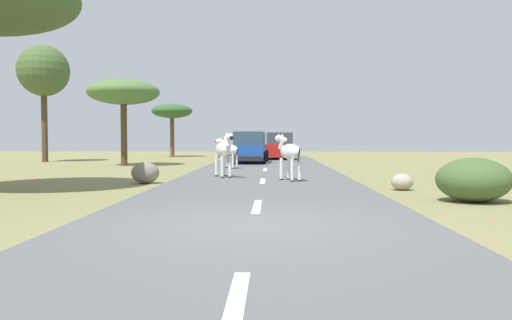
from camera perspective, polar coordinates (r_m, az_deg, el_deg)
name	(u,v)px	position (r m, az deg, el deg)	size (l,w,h in m)	color
ground_plane	(249,226)	(8.21, -0.78, -7.53)	(90.00, 90.00, 0.00)	olive
road	(253,225)	(8.20, -0.29, -7.36)	(6.00, 64.00, 0.05)	#56595B
lane_markings	(251,235)	(7.21, -0.59, -8.50)	(0.16, 56.00, 0.01)	silver
zebra_0	(224,150)	(17.66, -3.67, 1.11)	(0.90, 1.61, 1.60)	silver
zebra_1	(289,152)	(16.32, 3.75, 0.89)	(0.99, 1.51, 1.54)	silver
zebra_2	(228,150)	(22.97, -3.15, 1.14)	(1.26, 1.10, 1.40)	silver
car_0	(278,147)	(33.36, 2.53, 1.50)	(2.27, 4.46, 1.74)	red
car_1	(249,148)	(28.26, -0.77, 1.33)	(2.13, 4.40, 1.74)	#1E479E
tree_1	(44,72)	(32.88, -22.93, 9.19)	(3.02, 3.02, 6.95)	#4C3823
tree_4	(172,112)	(38.78, -9.49, 5.41)	(3.07, 3.07, 4.02)	brown
tree_5	(123,93)	(26.88, -14.78, 7.37)	(3.68, 3.68, 4.43)	#4C3823
bush_2	(474,180)	(12.26, 23.44, -2.07)	(1.65, 1.48, 0.99)	#425B2D
bush_3	(480,177)	(16.13, 24.05, -1.74)	(0.99, 0.89, 0.59)	#2D5628
rock_0	(145,173)	(16.17, -12.44, -1.42)	(0.88, 0.69, 0.68)	gray
rock_2	(402,182)	(14.34, 16.22, -2.40)	(0.60, 0.58, 0.46)	#A89E8C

